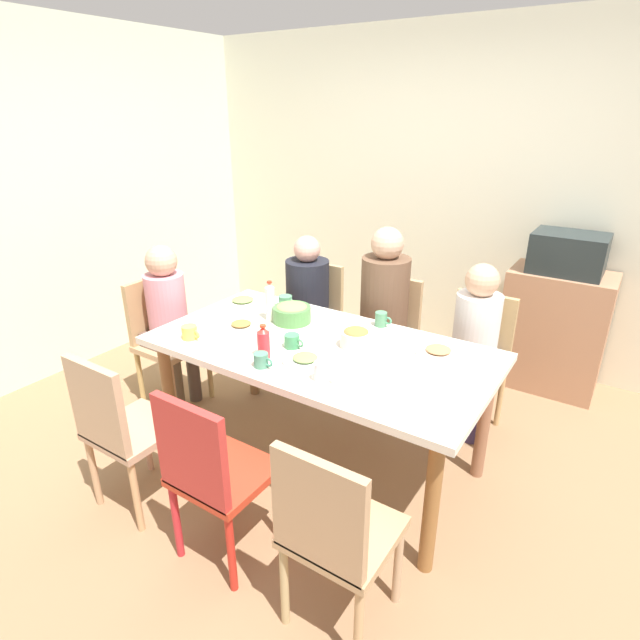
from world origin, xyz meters
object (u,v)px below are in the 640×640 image
plate_0 (241,326)px  cup_1 (381,319)px  chair_3 (388,334)px  side_cabinet (553,330)px  dining_table (320,359)px  person_5 (474,337)px  chair_5 (476,356)px  bowl_0 (356,338)px  plate_2 (438,352)px  plate_1 (305,360)px  cup_3 (323,372)px  chair_1 (314,315)px  plate_3 (243,301)px  chair_2 (163,334)px  microwave (568,253)px  person_2 (169,313)px  chair_6 (333,531)px  cup_2 (262,360)px  cup_4 (190,332)px  chair_0 (212,471)px  cup_0 (286,303)px  person_1 (307,296)px  chair_4 (121,425)px  person_3 (384,303)px  bowl_1 (292,313)px  bottle_1 (264,343)px

plate_0 → cup_1: 0.83m
chair_3 → side_cabinet: size_ratio=1.00×
dining_table → person_5: size_ratio=1.64×
person_5 → side_cabinet: bearing=71.1°
chair_5 → bowl_0: bearing=-120.2°
chair_3 → plate_2: bearing=-46.6°
plate_1 → cup_3: cup_3 is taller
chair_1 → plate_3: chair_1 is taller
chair_2 → cup_3: 1.61m
chair_2 → cup_3: size_ratio=7.70×
chair_1 → chair_5: (1.25, 0.00, 0.00)m
chair_1 → microwave: bearing=28.3°
person_2 → chair_6: 2.05m
cup_2 → cup_4: cup_4 is taller
cup_2 → cup_3: (0.33, 0.05, 0.01)m
chair_0 → plate_1: size_ratio=3.86×
plate_2 → cup_0: bearing=176.9°
plate_3 → microwave: size_ratio=0.53×
bowl_0 → cup_1: 0.33m
plate_2 → microwave: (0.36, 1.47, 0.25)m
chair_2 → chair_5: bearing=24.1°
person_1 → chair_5: bearing=4.2°
chair_4 → plate_2: chair_4 is taller
person_2 → plate_0: bearing=-4.6°
chair_2 → chair_6: size_ratio=1.00×
person_3 → plate_1: 0.99m
chair_1 → bowl_1: size_ratio=3.91×
chair_0 → cup_2: 0.59m
dining_table → cup_1: size_ratio=17.62×
bowl_0 → microwave: bearing=64.5°
person_1 → plate_2: 1.32m
cup_1 → plate_1: bearing=-100.3°
plate_2 → bowl_0: bowl_0 is taller
side_cabinet → plate_3: bearing=-139.8°
person_3 → bowl_0: bearing=-75.9°
person_5 → bowl_0: bearing=-123.4°
chair_0 → person_3: 1.67m
plate_0 → plate_1: 0.59m
chair_1 → person_1: 0.20m
person_3 → side_cabinet: size_ratio=1.42×
plate_1 → cup_1: cup_1 is taller
chair_6 → person_5: bearing=90.0°
dining_table → cup_4: (-0.66, -0.33, 0.12)m
person_3 → plate_3: 0.94m
chair_1 → chair_6: (1.25, -1.74, 0.00)m
dining_table → cup_2: 0.40m
plate_1 → cup_0: 0.73m
bottle_1 → chair_1: bearing=111.9°
person_5 → side_cabinet: person_5 is taller
cup_2 → cup_3: bearing=8.6°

